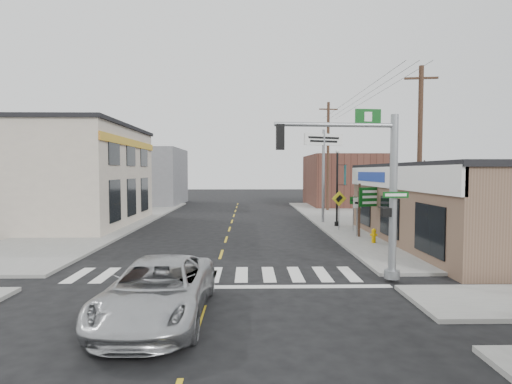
{
  "coord_description": "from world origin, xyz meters",
  "views": [
    {
      "loc": [
        1.25,
        -14.18,
        3.83
      ],
      "look_at": [
        1.63,
        5.37,
        2.8
      ],
      "focal_mm": 28.0,
      "sensor_mm": 36.0,
      "label": 1
    }
  ],
  "objects_px": {
    "fire_hydrant": "(374,235)",
    "bare_tree": "(443,168)",
    "dance_center_sign": "(324,152)",
    "guide_sign": "(372,203)",
    "utility_pole_far": "(328,155)",
    "utility_pole_near": "(420,158)",
    "suv": "(158,290)",
    "traffic_signal_pole": "(374,179)",
    "lamp_post": "(338,182)"
  },
  "relations": [
    {
      "from": "traffic_signal_pole",
      "to": "bare_tree",
      "type": "xyz_separation_m",
      "value": [
        4.54,
        4.37,
        0.4
      ]
    },
    {
      "from": "traffic_signal_pole",
      "to": "utility_pole_far",
      "type": "height_order",
      "value": "utility_pole_far"
    },
    {
      "from": "lamp_post",
      "to": "bare_tree",
      "type": "height_order",
      "value": "lamp_post"
    },
    {
      "from": "utility_pole_near",
      "to": "bare_tree",
      "type": "bearing_deg",
      "value": 9.38
    },
    {
      "from": "suv",
      "to": "bare_tree",
      "type": "relative_size",
      "value": 1.11
    },
    {
      "from": "guide_sign",
      "to": "bare_tree",
      "type": "relative_size",
      "value": 0.61
    },
    {
      "from": "fire_hydrant",
      "to": "bare_tree",
      "type": "distance_m",
      "value": 4.82
    },
    {
      "from": "suv",
      "to": "traffic_signal_pole",
      "type": "xyz_separation_m",
      "value": [
        6.6,
        3.26,
        2.82
      ]
    },
    {
      "from": "fire_hydrant",
      "to": "traffic_signal_pole",
      "type": "bearing_deg",
      "value": -107.91
    },
    {
      "from": "bare_tree",
      "to": "utility_pole_near",
      "type": "relative_size",
      "value": 0.58
    },
    {
      "from": "dance_center_sign",
      "to": "bare_tree",
      "type": "xyz_separation_m",
      "value": [
        3.39,
        -10.86,
        -1.2
      ]
    },
    {
      "from": "fire_hydrant",
      "to": "utility_pole_far",
      "type": "bearing_deg",
      "value": 86.52
    },
    {
      "from": "suv",
      "to": "guide_sign",
      "type": "relative_size",
      "value": 1.8
    },
    {
      "from": "lamp_post",
      "to": "dance_center_sign",
      "type": "xyz_separation_m",
      "value": [
        -0.61,
        2.05,
        2.05
      ]
    },
    {
      "from": "guide_sign",
      "to": "utility_pole_near",
      "type": "distance_m",
      "value": 5.07
    },
    {
      "from": "suv",
      "to": "utility_pole_far",
      "type": "xyz_separation_m",
      "value": [
        9.86,
        27.38,
        4.59
      ]
    },
    {
      "from": "guide_sign",
      "to": "suv",
      "type": "bearing_deg",
      "value": -146.61
    },
    {
      "from": "fire_hydrant",
      "to": "utility_pole_far",
      "type": "distance_m",
      "value": 17.99
    },
    {
      "from": "lamp_post",
      "to": "bare_tree",
      "type": "relative_size",
      "value": 1.06
    },
    {
      "from": "fire_hydrant",
      "to": "lamp_post",
      "type": "height_order",
      "value": "lamp_post"
    },
    {
      "from": "utility_pole_far",
      "to": "suv",
      "type": "bearing_deg",
      "value": -114.63
    },
    {
      "from": "guide_sign",
      "to": "traffic_signal_pole",
      "type": "bearing_deg",
      "value": -125.96
    },
    {
      "from": "utility_pole_far",
      "to": "fire_hydrant",
      "type": "bearing_deg",
      "value": -98.31
    },
    {
      "from": "bare_tree",
      "to": "utility_pole_far",
      "type": "xyz_separation_m",
      "value": [
        -1.29,
        19.75,
        1.37
      ]
    },
    {
      "from": "traffic_signal_pole",
      "to": "utility_pole_far",
      "type": "relative_size",
      "value": 0.57
    },
    {
      "from": "traffic_signal_pole",
      "to": "lamp_post",
      "type": "xyz_separation_m",
      "value": [
        1.76,
        13.18,
        -0.45
      ]
    },
    {
      "from": "suv",
      "to": "utility_pole_near",
      "type": "height_order",
      "value": "utility_pole_near"
    },
    {
      "from": "lamp_post",
      "to": "utility_pole_far",
      "type": "distance_m",
      "value": 11.26
    },
    {
      "from": "fire_hydrant",
      "to": "lamp_post",
      "type": "distance_m",
      "value": 6.88
    },
    {
      "from": "dance_center_sign",
      "to": "lamp_post",
      "type": "bearing_deg",
      "value": -94.67
    },
    {
      "from": "suv",
      "to": "bare_tree",
      "type": "xyz_separation_m",
      "value": [
        11.14,
        7.63,
        3.22
      ]
    },
    {
      "from": "guide_sign",
      "to": "utility_pole_far",
      "type": "height_order",
      "value": "utility_pole_far"
    },
    {
      "from": "fire_hydrant",
      "to": "utility_pole_near",
      "type": "height_order",
      "value": "utility_pole_near"
    },
    {
      "from": "fire_hydrant",
      "to": "bare_tree",
      "type": "xyz_separation_m",
      "value": [
        2.34,
        -2.45,
        3.44
      ]
    },
    {
      "from": "guide_sign",
      "to": "lamp_post",
      "type": "bearing_deg",
      "value": 82.87
    },
    {
      "from": "traffic_signal_pole",
      "to": "utility_pole_near",
      "type": "relative_size",
      "value": 0.69
    },
    {
      "from": "lamp_post",
      "to": "utility_pole_far",
      "type": "height_order",
      "value": "utility_pole_far"
    },
    {
      "from": "bare_tree",
      "to": "dance_center_sign",
      "type": "bearing_deg",
      "value": 107.31
    },
    {
      "from": "guide_sign",
      "to": "dance_center_sign",
      "type": "bearing_deg",
      "value": 84.4
    },
    {
      "from": "utility_pole_near",
      "to": "traffic_signal_pole",
      "type": "bearing_deg",
      "value": -121.08
    },
    {
      "from": "traffic_signal_pole",
      "to": "dance_center_sign",
      "type": "bearing_deg",
      "value": 80.73
    },
    {
      "from": "traffic_signal_pole",
      "to": "bare_tree",
      "type": "relative_size",
      "value": 1.18
    },
    {
      "from": "guide_sign",
      "to": "dance_center_sign",
      "type": "xyz_separation_m",
      "value": [
        -1.53,
        6.48,
        3.11
      ]
    },
    {
      "from": "fire_hydrant",
      "to": "bare_tree",
      "type": "height_order",
      "value": "bare_tree"
    },
    {
      "from": "fire_hydrant",
      "to": "utility_pole_far",
      "type": "xyz_separation_m",
      "value": [
        1.05,
        17.3,
        4.81
      ]
    },
    {
      "from": "suv",
      "to": "guide_sign",
      "type": "bearing_deg",
      "value": 52.96
    },
    {
      "from": "fire_hydrant",
      "to": "utility_pole_far",
      "type": "height_order",
      "value": "utility_pole_far"
    },
    {
      "from": "guide_sign",
      "to": "bare_tree",
      "type": "xyz_separation_m",
      "value": [
        1.85,
        -4.38,
        1.91
      ]
    },
    {
      "from": "fire_hydrant",
      "to": "dance_center_sign",
      "type": "xyz_separation_m",
      "value": [
        -1.05,
        8.41,
        4.64
      ]
    },
    {
      "from": "lamp_post",
      "to": "dance_center_sign",
      "type": "bearing_deg",
      "value": 121.93
    }
  ]
}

